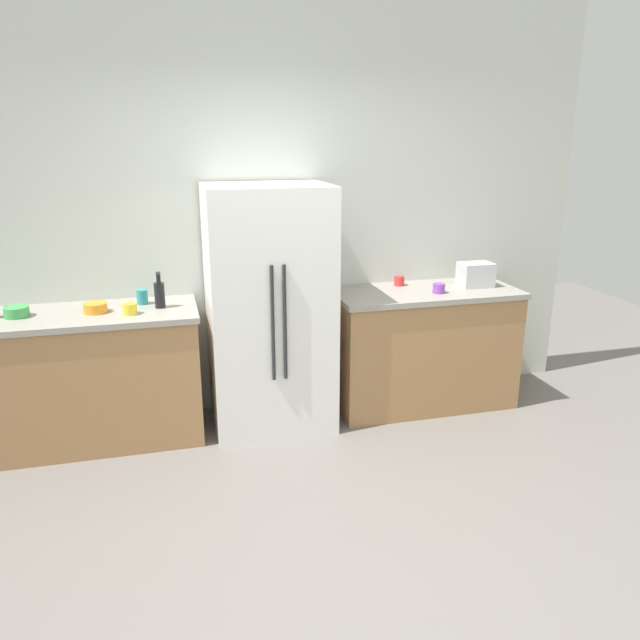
% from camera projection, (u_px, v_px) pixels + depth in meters
% --- Properties ---
extents(ground_plane, '(9.73, 9.73, 0.00)m').
position_uv_depth(ground_plane, '(354.00, 553.00, 3.09)').
color(ground_plane, slate).
extents(kitchen_back_panel, '(4.83, 0.10, 3.01)m').
position_uv_depth(kitchen_back_panel, '(275.00, 210.00, 4.49)').
color(kitchen_back_panel, silver).
rests_on(kitchen_back_panel, ground_plane).
extents(counter_left, '(1.54, 0.64, 0.92)m').
position_uv_depth(counter_left, '(85.00, 378.00, 4.12)').
color(counter_left, '#9E7247').
rests_on(counter_left, ground_plane).
extents(counter_right, '(1.39, 0.64, 0.92)m').
position_uv_depth(counter_right, '(423.00, 347.00, 4.71)').
color(counter_right, '#9E7247').
rests_on(counter_right, ground_plane).
extents(refrigerator, '(0.84, 0.68, 1.72)m').
position_uv_depth(refrigerator, '(270.00, 309.00, 4.28)').
color(refrigerator, white).
rests_on(refrigerator, ground_plane).
extents(toaster, '(0.25, 0.18, 0.18)m').
position_uv_depth(toaster, '(476.00, 275.00, 4.66)').
color(toaster, silver).
rests_on(toaster, counter_right).
extents(bottle_b, '(0.07, 0.07, 0.24)m').
position_uv_depth(bottle_b, '(160.00, 294.00, 4.09)').
color(bottle_b, black).
rests_on(bottle_b, counter_left).
extents(cup_a, '(0.08, 0.08, 0.10)m').
position_uv_depth(cup_a, '(142.00, 297.00, 4.19)').
color(cup_a, teal).
rests_on(cup_a, counter_left).
extents(cup_b, '(0.09, 0.09, 0.07)m').
position_uv_depth(cup_b, '(130.00, 309.00, 3.95)').
color(cup_b, yellow).
rests_on(cup_b, counter_left).
extents(cup_c, '(0.09, 0.09, 0.07)m').
position_uv_depth(cup_c, '(439.00, 288.00, 4.48)').
color(cup_c, purple).
rests_on(cup_c, counter_right).
extents(cup_d, '(0.08, 0.08, 0.07)m').
position_uv_depth(cup_d, '(399.00, 281.00, 4.71)').
color(cup_d, red).
rests_on(cup_d, counter_right).
extents(bowl_a, '(0.15, 0.15, 0.06)m').
position_uv_depth(bowl_a, '(95.00, 308.00, 3.99)').
color(bowl_a, orange).
rests_on(bowl_a, counter_left).
extents(bowl_b, '(0.15, 0.15, 0.07)m').
position_uv_depth(bowl_b, '(17.00, 312.00, 3.89)').
color(bowl_b, green).
rests_on(bowl_b, counter_left).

